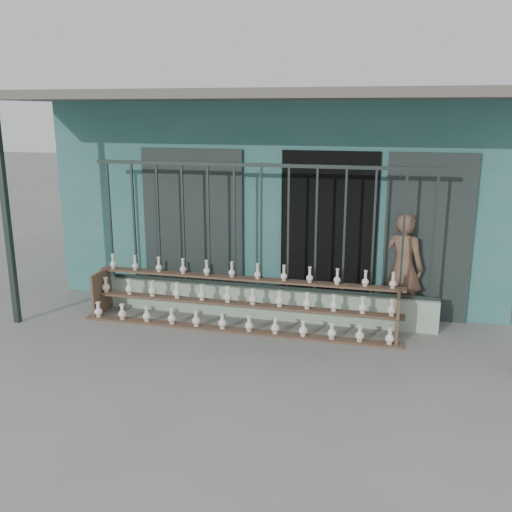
# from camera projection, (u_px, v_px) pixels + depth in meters

# --- Properties ---
(ground) EXTENTS (60.00, 60.00, 0.00)m
(ground) POSITION_uv_depth(u_px,v_px,m) (237.00, 352.00, 7.19)
(ground) COLOR slate
(workshop_building) EXTENTS (7.40, 6.60, 3.21)m
(workshop_building) POSITION_uv_depth(u_px,v_px,m) (298.00, 183.00, 10.76)
(workshop_building) COLOR #346E6A
(workshop_building) RESTS_ON ground
(parapet_wall) EXTENTS (5.00, 0.20, 0.45)m
(parapet_wall) POSITION_uv_depth(u_px,v_px,m) (261.00, 302.00, 8.35)
(parapet_wall) COLOR #A4C0A5
(parapet_wall) RESTS_ON ground
(security_fence) EXTENTS (5.00, 0.04, 1.80)m
(security_fence) POSITION_uv_depth(u_px,v_px,m) (261.00, 227.00, 8.07)
(security_fence) COLOR #283330
(security_fence) RESTS_ON parapet_wall
(shelf_rack) EXTENTS (4.50, 0.68, 0.85)m
(shelf_rack) POSITION_uv_depth(u_px,v_px,m) (240.00, 301.00, 7.98)
(shelf_rack) COLOR brown
(shelf_rack) RESTS_ON ground
(elderly_woman) EXTENTS (0.68, 0.58, 1.57)m
(elderly_woman) POSITION_uv_depth(u_px,v_px,m) (403.00, 267.00, 8.11)
(elderly_woman) COLOR brown
(elderly_woman) RESTS_ON ground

